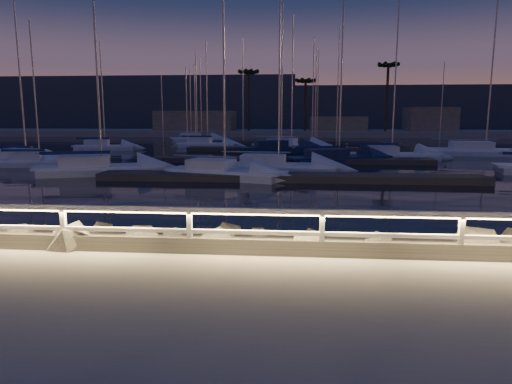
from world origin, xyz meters
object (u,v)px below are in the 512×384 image
sailboat_f (222,172)px  sailboat_h (336,158)px  sailboat_c (275,166)px  sailboat_b (99,167)px  guard_rail (274,221)px  sailboat_n (206,144)px  sailboat_j (279,148)px  sailboat_l (482,150)px  sailboat_e (38,161)px  sailboat_i (104,146)px  sailboat_a (25,159)px  sailboat_g (389,155)px  sailboat_k (289,145)px  sailboat_m (196,138)px

sailboat_f → sailboat_h: sailboat_h is taller
sailboat_c → sailboat_b: bearing=-165.2°
guard_rail → sailboat_n: size_ratio=3.63×
sailboat_j → sailboat_l: sailboat_l is taller
guard_rail → sailboat_h: (3.66, 26.17, -0.96)m
sailboat_e → sailboat_i: sailboat_i is taller
sailboat_a → sailboat_j: size_ratio=0.84×
sailboat_c → sailboat_h: sailboat_h is taller
sailboat_a → sailboat_b: (8.17, -5.31, 0.01)m
sailboat_a → sailboat_b: size_ratio=0.88×
sailboat_e → sailboat_l: bearing=12.8°
sailboat_e → sailboat_n: sailboat_n is taller
sailboat_g → sailboat_j: 11.43m
sailboat_f → sailboat_h: bearing=69.6°
sailboat_c → sailboat_g: (9.20, 9.33, 0.00)m
guard_rail → sailboat_a: (-20.12, 23.08, -0.94)m
sailboat_i → sailboat_g: bearing=-27.4°
sailboat_k → sailboat_n: 10.10m
sailboat_j → sailboat_k: bearing=58.2°
sailboat_c → sailboat_i: 26.00m
sailboat_a → sailboat_f: size_ratio=0.97×
sailboat_a → sailboat_c: (19.26, -3.03, -0.01)m
guard_rail → sailboat_b: sailboat_b is taller
sailboat_b → sailboat_k: (11.73, 22.60, -0.01)m
sailboat_i → sailboat_m: (6.40, 16.75, 0.04)m
sailboat_i → sailboat_a: bearing=-101.5°
sailboat_e → sailboat_g: size_ratio=0.76×
guard_rail → sailboat_e: bearing=130.1°
sailboat_j → guard_rail: bearing=-108.3°
sailboat_h → sailboat_f: bearing=-151.9°
sailboat_i → sailboat_j: (18.93, -1.82, 0.04)m
sailboat_b → sailboat_e: 7.56m
sailboat_k → sailboat_f: bearing=-81.6°
sailboat_f → sailboat_n: size_ratio=1.02×
sailboat_i → sailboat_l: size_ratio=0.68×
sailboat_n → sailboat_b: bearing=-92.6°
sailboat_b → sailboat_h: sailboat_h is taller
sailboat_h → sailboat_k: bearing=81.5°
sailboat_c → sailboat_e: sailboat_c is taller
sailboat_b → sailboat_a: bearing=128.1°
sailboat_h → sailboat_i: bearing=130.7°
sailboat_f → sailboat_a: bearing=176.0°
sailboat_h → sailboat_n: (-13.65, 16.73, -0.00)m
sailboat_a → sailboat_l: sailboat_l is taller
sailboat_g → sailboat_h: bearing=-148.5°
sailboat_h → sailboat_g: bearing=10.7°
sailboat_h → sailboat_m: sailboat_h is taller
guard_rail → sailboat_b: 21.43m
sailboat_a → sailboat_l: bearing=31.8°
sailboat_m → guard_rail: bearing=-95.4°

